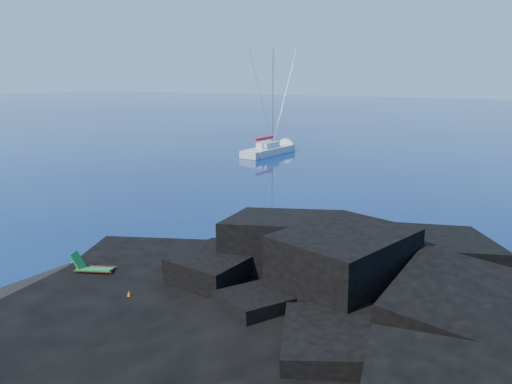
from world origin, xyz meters
TOP-DOWN VIEW (x-y plane):
  - ground at (0.00, 0.00)m, footprint 400.00×400.00m
  - headland at (13.00, 3.00)m, footprint 24.00×24.00m
  - beach at (4.50, 0.50)m, footprint 9.08×6.86m
  - surf_foam at (5.00, 5.00)m, footprint 10.00×8.00m
  - sailboat at (-7.23, 38.90)m, footprint 3.85×11.88m
  - deck_chair at (2.77, 1.32)m, footprint 1.96×1.42m
  - towel at (3.42, 0.11)m, footprint 2.05×1.45m
  - sunbather at (3.42, 0.11)m, footprint 1.65×0.90m
  - marker_cone at (5.91, 0.06)m, footprint 0.42×0.42m

SIDE VIEW (x-z plane):
  - ground at x=0.00m, z-range 0.00..0.00m
  - headland at x=13.00m, z-range -1.80..1.80m
  - beach at x=4.50m, z-range -0.35..0.35m
  - surf_foam at x=5.00m, z-range -0.03..0.03m
  - sailboat at x=-7.23m, z-range -6.12..6.12m
  - towel at x=3.42m, z-range 0.35..0.40m
  - sunbather at x=3.42m, z-range 0.40..0.61m
  - marker_cone at x=5.91m, z-range 0.35..0.86m
  - deck_chair at x=2.77m, z-range 0.35..1.59m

